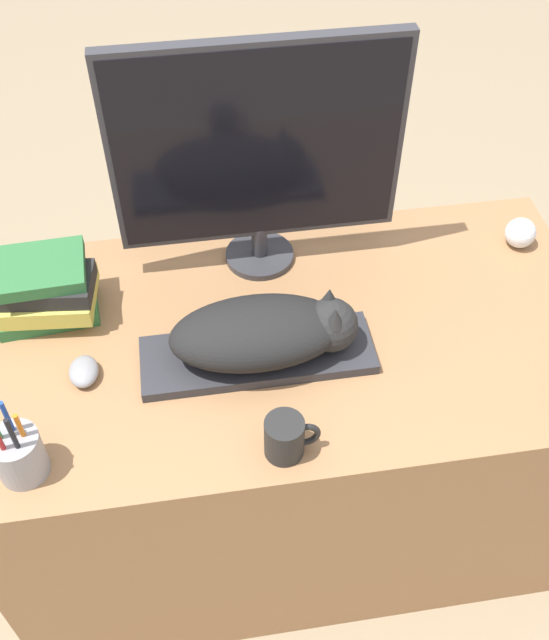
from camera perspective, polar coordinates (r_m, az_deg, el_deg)
name	(u,v)px	position (r m, az deg, el deg)	size (l,w,h in m)	color
ground_plane	(312,628)	(2.06, 2.87, -22.41)	(12.00, 12.00, 0.00)	#998466
desk	(290,429)	(1.89, 1.23, -8.34)	(1.35, 0.72, 0.74)	#9E7047
keyboard	(258,355)	(1.54, -1.30, -2.70)	(0.48, 0.15, 0.02)	#2D2D33
cat	(270,331)	(1.49, -0.38, -0.85)	(0.38, 0.18, 0.13)	black
monitor	(258,151)	(1.57, -1.29, 12.76)	(0.61, 0.16, 0.54)	#333338
computer_mouse	(84,371)	(1.56, -14.33, -3.81)	(0.06, 0.08, 0.03)	gray
coffee_mug	(286,437)	(1.38, 0.88, -8.92)	(0.11, 0.07, 0.09)	black
pen_cup	(18,454)	(1.43, -18.93, -9.64)	(0.09, 0.09, 0.20)	#939399
baseball	(520,233)	(1.86, 18.23, 6.33)	(0.07, 0.07, 0.07)	silver
book_stack	(45,291)	(1.66, -17.07, 2.14)	(0.23, 0.17, 0.14)	#2D6B38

